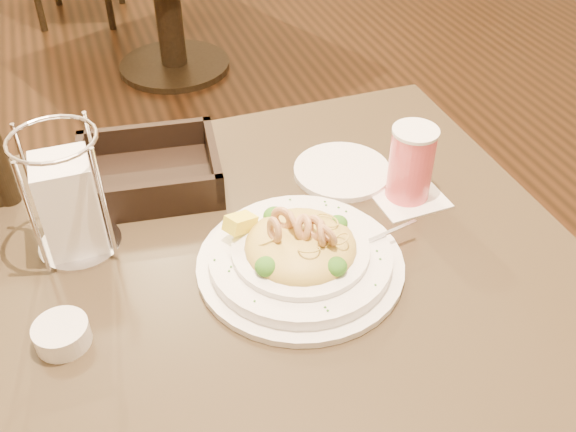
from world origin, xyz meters
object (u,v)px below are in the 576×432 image
object	(u,v)px
side_plate	(342,171)
bread_basket	(150,174)
drink_glass	(411,164)
pasta_bowl	(300,253)
napkin_caddy	(69,202)
butter_ramekin	(62,334)
main_table	(292,359)

from	to	relation	value
side_plate	bread_basket	bearing A→B (deg)	166.29
drink_glass	side_plate	world-z (taller)	drink_glass
pasta_bowl	napkin_caddy	size ratio (longest dim) A/B	1.71
butter_ramekin	drink_glass	bearing A→B (deg)	13.08
pasta_bowl	drink_glass	bearing A→B (deg)	24.03
napkin_caddy	main_table	bearing A→B (deg)	-26.61
side_plate	pasta_bowl	bearing A→B (deg)	-127.54
main_table	drink_glass	bearing A→B (deg)	21.32
napkin_caddy	side_plate	xyz separation A→B (m)	(0.47, 0.04, -0.08)
pasta_bowl	napkin_caddy	bearing A→B (deg)	152.63
butter_ramekin	pasta_bowl	bearing A→B (deg)	5.08
pasta_bowl	bread_basket	size ratio (longest dim) A/B	1.32
main_table	butter_ramekin	world-z (taller)	butter_ramekin
main_table	napkin_caddy	xyz separation A→B (m)	(-0.30, 0.15, 0.32)
drink_glass	napkin_caddy	size ratio (longest dim) A/B	0.65
pasta_bowl	butter_ramekin	bearing A→B (deg)	-174.92
napkin_caddy	side_plate	distance (m)	0.48
bread_basket	main_table	bearing A→B (deg)	-58.45
pasta_bowl	side_plate	xyz separation A→B (m)	(0.16, 0.20, -0.02)
napkin_caddy	bread_basket	bearing A→B (deg)	42.56
bread_basket	side_plate	xyz separation A→B (m)	(0.33, -0.08, -0.02)
pasta_bowl	side_plate	distance (m)	0.26
napkin_caddy	side_plate	bearing A→B (deg)	5.09
butter_ramekin	main_table	bearing A→B (deg)	6.81
napkin_caddy	butter_ramekin	size ratio (longest dim) A/B	2.75
side_plate	butter_ramekin	distance (m)	0.56
bread_basket	napkin_caddy	bearing A→B (deg)	-137.44
drink_glass	napkin_caddy	distance (m)	0.55
bread_basket	napkin_caddy	distance (m)	0.19
main_table	side_plate	size ratio (longest dim) A/B	5.13
side_plate	butter_ramekin	xyz separation A→B (m)	(-0.51, -0.23, 0.01)
pasta_bowl	bread_basket	world-z (taller)	pasta_bowl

